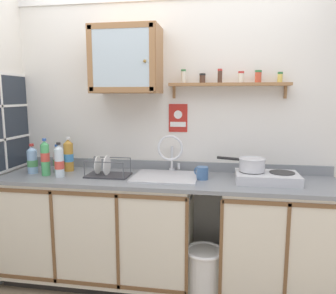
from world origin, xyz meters
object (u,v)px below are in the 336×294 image
(sink, at_px, (166,179))
(dish_rack, at_px, (107,172))
(bottle_juice_amber_3, at_px, (69,156))
(bottle_water_blue_4, at_px, (32,160))
(hot_plate_stove, at_px, (267,177))
(bottle_water_clear_0, at_px, (59,162))
(saucepan, at_px, (251,164))
(bottle_soda_green_1, at_px, (45,158))
(warning_sign, at_px, (178,118))
(trash_bin, at_px, (204,274))
(bottle_opaque_white_2, at_px, (57,160))
(mug, at_px, (202,173))
(wall_cabinet, at_px, (126,60))

(sink, bearing_deg, dish_rack, -173.36)
(bottle_juice_amber_3, distance_m, bottle_water_blue_4, 0.29)
(hot_plate_stove, xyz_separation_m, bottle_water_clear_0, (-1.62, -0.09, 0.09))
(bottle_water_clear_0, xyz_separation_m, bottle_water_blue_4, (-0.28, 0.08, -0.01))
(saucepan, height_order, bottle_soda_green_1, bottle_soda_green_1)
(bottle_soda_green_1, distance_m, warning_sign, 1.14)
(sink, distance_m, trash_bin, 0.78)
(sink, xyz_separation_m, dish_rack, (-0.48, -0.06, 0.05))
(bottle_opaque_white_2, bearing_deg, trash_bin, -8.78)
(sink, bearing_deg, trash_bin, -32.09)
(mug, bearing_deg, sink, 173.53)
(mug, relative_size, trash_bin, 0.28)
(dish_rack, distance_m, trash_bin, 1.10)
(hot_plate_stove, height_order, trash_bin, hot_plate_stove)
(bottle_opaque_white_2, distance_m, dish_rack, 0.46)
(sink, relative_size, bottle_juice_amber_3, 1.72)
(hot_plate_stove, bearing_deg, saucepan, 168.57)
(hot_plate_stove, xyz_separation_m, bottle_opaque_white_2, (-1.71, 0.03, 0.07))
(bottle_water_clear_0, xyz_separation_m, bottle_juice_amber_3, (-0.02, 0.21, 0.01))
(mug, height_order, trash_bin, mug)
(wall_cabinet, bearing_deg, trash_bin, -23.85)
(mug, bearing_deg, warning_sign, 129.39)
(wall_cabinet, bearing_deg, hot_plate_stove, -6.84)
(bottle_water_clear_0, height_order, dish_rack, bottle_water_clear_0)
(hot_plate_stove, height_order, bottle_water_blue_4, bottle_water_blue_4)
(hot_plate_stove, bearing_deg, bottle_opaque_white_2, 178.89)
(bottle_opaque_white_2, distance_m, warning_sign, 1.08)
(bottle_water_clear_0, distance_m, bottle_opaque_white_2, 0.15)
(bottle_opaque_white_2, relative_size, wall_cabinet, 0.44)
(bottle_water_clear_0, xyz_separation_m, wall_cabinet, (0.50, 0.23, 0.80))
(hot_plate_stove, distance_m, bottle_juice_amber_3, 1.65)
(wall_cabinet, height_order, trash_bin, wall_cabinet)
(mug, bearing_deg, hot_plate_stove, -1.46)
(bottle_water_blue_4, distance_m, dish_rack, 0.65)
(saucepan, bearing_deg, bottle_opaque_white_2, 179.64)
(hot_plate_stove, bearing_deg, bottle_water_blue_4, -179.51)
(bottle_soda_green_1, height_order, dish_rack, bottle_soda_green_1)
(bottle_water_blue_4, distance_m, wall_cabinet, 1.14)
(hot_plate_stove, height_order, warning_sign, warning_sign)
(sink, xyz_separation_m, warning_sign, (0.06, 0.24, 0.47))
(bottle_soda_green_1, distance_m, bottle_water_blue_4, 0.16)
(bottle_opaque_white_2, distance_m, mug, 1.22)
(dish_rack, bearing_deg, wall_cabinet, 45.86)
(sink, distance_m, hot_plate_stove, 0.78)
(bottle_water_clear_0, height_order, bottle_juice_amber_3, bottle_juice_amber_3)
(saucepan, height_order, bottle_juice_amber_3, bottle_juice_amber_3)
(bottle_water_clear_0, relative_size, trash_bin, 0.67)
(bottle_juice_amber_3, relative_size, mug, 2.51)
(bottle_water_clear_0, relative_size, bottle_juice_amber_3, 0.95)
(bottle_soda_green_1, relative_size, trash_bin, 0.72)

